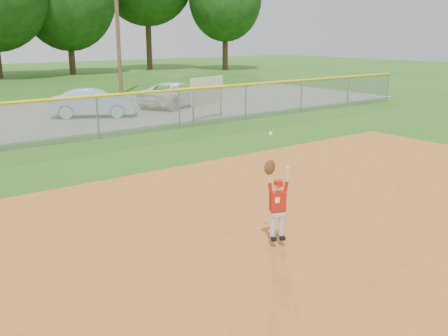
# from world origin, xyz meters

# --- Properties ---
(ground) EXTENTS (120.00, 120.00, 0.00)m
(ground) POSITION_xyz_m (0.00, 0.00, 0.00)
(ground) COLOR #245313
(ground) RESTS_ON ground
(car_blue) EXTENTS (3.82, 2.93, 1.21)m
(car_blue) POSITION_xyz_m (5.10, 14.56, 0.64)
(car_blue) COLOR #91B6D8
(car_blue) RESTS_ON parking_strip
(car_white_b) EXTENTS (4.75, 3.60, 1.20)m
(car_white_b) POSITION_xyz_m (9.74, 15.24, 0.63)
(car_white_b) COLOR white
(car_white_b) RESTS_ON parking_strip
(sponsor_sign) EXTENTS (1.99, 0.56, 1.81)m
(sponsor_sign) POSITION_xyz_m (8.73, 11.05, 1.20)
(sponsor_sign) COLOR gray
(sponsor_sign) RESTS_ON ground
(ballplayer) EXTENTS (0.46, 0.31, 1.87)m
(ballplayer) POSITION_xyz_m (1.97, -0.52, 0.86)
(ballplayer) COLOR silver
(ballplayer) RESTS_ON ground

